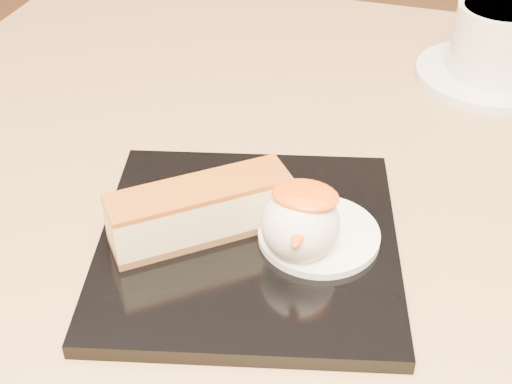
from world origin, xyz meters
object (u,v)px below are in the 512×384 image
(saucer, at_px, (488,75))
(coffee_cup, at_px, (499,38))
(ice_cream_scoop, at_px, (300,224))
(dessert_plate, at_px, (248,244))
(cheesecake, at_px, (200,211))
(table, at_px, (269,305))

(saucer, height_order, coffee_cup, coffee_cup)
(ice_cream_scoop, distance_m, saucer, 0.35)
(coffee_cup, bearing_deg, ice_cream_scoop, -124.39)
(dessert_plate, xyz_separation_m, cheesecake, (-0.04, -0.00, 0.03))
(table, bearing_deg, cheesecake, -105.40)
(cheesecake, distance_m, saucer, 0.39)
(dessert_plate, distance_m, saucer, 0.36)
(cheesecake, xyz_separation_m, saucer, (0.20, 0.33, -0.03))
(table, bearing_deg, coffee_cup, 53.68)
(ice_cream_scoop, bearing_deg, cheesecake, 180.00)
(ice_cream_scoop, bearing_deg, dessert_plate, 172.87)
(coffee_cup, bearing_deg, table, -140.23)
(cheesecake, xyz_separation_m, ice_cream_scoop, (0.07, -0.00, 0.01))
(table, height_order, cheesecake, cheesecake)
(cheesecake, distance_m, ice_cream_scoop, 0.08)
(dessert_plate, bearing_deg, table, 95.12)
(ice_cream_scoop, relative_size, coffee_cup, 0.48)
(cheesecake, relative_size, coffee_cup, 1.10)
(table, bearing_deg, ice_cream_scoop, -63.57)
(ice_cream_scoop, xyz_separation_m, coffee_cup, (0.12, 0.33, 0.01))
(cheesecake, distance_m, coffee_cup, 0.39)
(dessert_plate, bearing_deg, cheesecake, -171.87)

